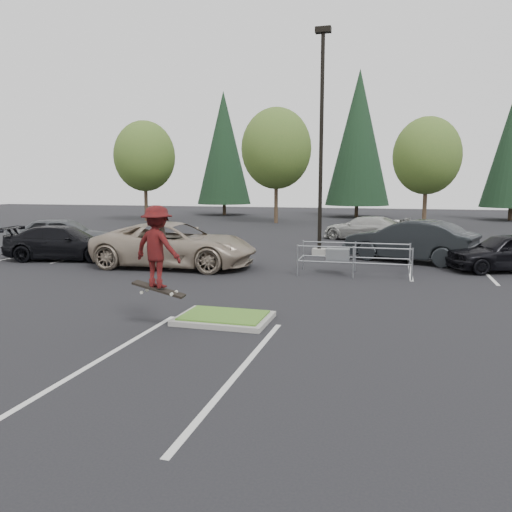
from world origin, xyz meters
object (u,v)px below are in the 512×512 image
(decid_a, at_px, (145,158))
(conif_a, at_px, (224,148))
(car_r_black, at_px, (507,252))
(conif_b, at_px, (358,138))
(car_l_black, at_px, (64,243))
(car_r_charc, at_px, (410,241))
(decid_b, at_px, (276,151))
(light_pole, at_px, (321,156))
(car_far_silver, at_px, (366,228))
(car_l_grey, at_px, (63,235))
(cart_corral, at_px, (342,255))
(decid_c, at_px, (427,158))
(skateboarder, at_px, (158,247))
(car_l_tan, at_px, (175,245))

(decid_a, xyz_separation_m, conif_a, (4.01, 9.97, 1.52))
(conif_a, xyz_separation_m, car_r_black, (22.00, -30.53, -6.36))
(conif_b, relative_size, car_l_black, 2.84)
(conif_b, xyz_separation_m, car_l_black, (-10.00, -33.04, -7.11))
(car_l_black, xyz_separation_m, car_r_charc, (14.50, 3.54, 0.15))
(decid_b, relative_size, car_r_black, 2.23)
(light_pole, relative_size, car_far_silver, 2.05)
(conif_a, relative_size, car_l_grey, 2.58)
(conif_b, bearing_deg, cart_corral, -86.49)
(car_r_charc, height_order, car_far_silver, car_r_charc)
(car_far_silver, bearing_deg, cart_corral, 21.26)
(car_r_black, bearing_deg, decid_c, 164.85)
(decid_c, distance_m, cart_corral, 23.49)
(car_l_grey, bearing_deg, decid_a, 0.62)
(car_l_black, distance_m, car_r_black, 18.11)
(decid_c, distance_m, car_l_grey, 27.25)
(car_l_grey, height_order, car_far_silver, car_l_grey)
(decid_c, relative_size, car_far_silver, 1.70)
(light_pole, bearing_deg, conif_a, 117.38)
(conif_a, xyz_separation_m, conif_b, (14.00, 0.50, 0.75))
(light_pole, xyz_separation_m, skateboarder, (-1.70, -13.00, -2.69))
(decid_c, relative_size, car_l_tan, 1.30)
(decid_a, distance_m, car_l_black, 24.43)
(conif_a, xyz_separation_m, skateboarder, (12.80, -41.00, -5.23))
(decid_b, distance_m, car_r_charc, 22.77)
(conif_b, bearing_deg, car_r_charc, -81.33)
(conif_b, relative_size, car_r_black, 3.35)
(conif_a, xyz_separation_m, car_l_tan, (9.50, -33.00, -6.20))
(decid_b, xyz_separation_m, car_l_black, (-3.99, -23.07, -5.30))
(decid_a, height_order, decid_b, decid_b)
(car_l_grey, distance_m, car_r_black, 19.50)
(light_pole, bearing_deg, skateboarder, -97.45)
(decid_a, bearing_deg, car_r_charc, -40.22)
(conif_a, bearing_deg, decid_b, -49.83)
(conif_a, xyz_separation_m, cart_corral, (16.05, -32.87, -6.39))
(conif_a, distance_m, car_l_black, 33.39)
(car_far_silver, bearing_deg, decid_c, -176.74)
(skateboarder, xyz_separation_m, car_r_charc, (5.70, 12.00, -0.98))
(skateboarder, xyz_separation_m, car_r_black, (9.20, 10.47, -1.13))
(decid_a, height_order, decid_c, decid_a)
(cart_corral, xyz_separation_m, car_l_black, (-12.05, 0.33, 0.03))
(car_far_silver, bearing_deg, car_r_charc, 38.38)
(car_l_black, bearing_deg, car_r_charc, -88.60)
(light_pole, height_order, car_l_grey, light_pole)
(car_l_black, relative_size, car_r_charc, 0.95)
(decid_a, relative_size, car_far_silver, 1.80)
(decid_a, bearing_deg, conif_b, 30.17)
(car_l_black, bearing_deg, decid_b, -22.12)
(car_l_tan, bearing_deg, cart_corral, -91.00)
(skateboarder, bearing_deg, cart_corral, -98.53)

